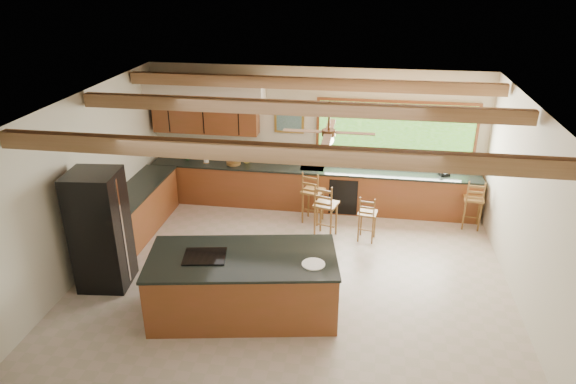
# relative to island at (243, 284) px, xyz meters

# --- Properties ---
(ground) EXTENTS (7.20, 7.20, 0.00)m
(ground) POSITION_rel_island_xyz_m (0.61, 0.96, -0.49)
(ground) COLOR #BCAA9C
(ground) RESTS_ON ground
(room_shell) EXTENTS (7.27, 6.54, 3.02)m
(room_shell) POSITION_rel_island_xyz_m (0.44, 1.61, 1.72)
(room_shell) COLOR beige
(room_shell) RESTS_ON ground
(counter_run) EXTENTS (7.12, 3.10, 1.25)m
(counter_run) POSITION_rel_island_xyz_m (-0.21, 3.48, -0.02)
(counter_run) COLOR brown
(counter_run) RESTS_ON ground
(island) EXTENTS (2.98, 1.78, 1.00)m
(island) POSITION_rel_island_xyz_m (0.00, 0.00, 0.00)
(island) COLOR brown
(island) RESTS_ON ground
(refrigerator) EXTENTS (0.85, 0.83, 2.00)m
(refrigerator) POSITION_rel_island_xyz_m (-2.44, 0.40, 0.51)
(refrigerator) COLOR black
(refrigerator) RESTS_ON ground
(bar_stool_a) EXTENTS (0.50, 0.50, 1.14)m
(bar_stool_a) POSITION_rel_island_xyz_m (0.71, 3.11, 0.19)
(bar_stool_a) COLOR brown
(bar_stool_a) RESTS_ON ground
(bar_stool_b) EXTENTS (0.51, 0.51, 1.16)m
(bar_stool_b) POSITION_rel_island_xyz_m (1.03, 2.50, 0.20)
(bar_stool_b) COLOR brown
(bar_stool_b) RESTS_ON ground
(bar_stool_c) EXTENTS (0.39, 0.39, 0.95)m
(bar_stool_c) POSITION_rel_island_xyz_m (1.83, 2.51, 0.08)
(bar_stool_c) COLOR brown
(bar_stool_c) RESTS_ON ground
(bar_stool_d) EXTENTS (0.42, 0.42, 1.07)m
(bar_stool_d) POSITION_rel_island_xyz_m (3.91, 3.35, 0.14)
(bar_stool_d) COLOR brown
(bar_stool_d) RESTS_ON ground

